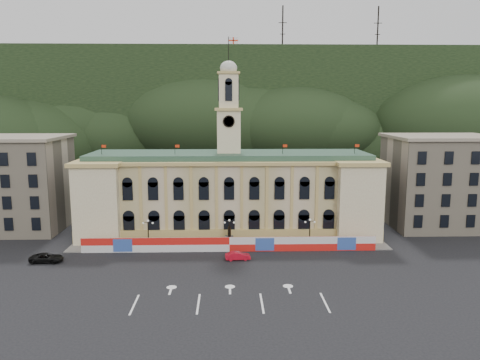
{
  "coord_description": "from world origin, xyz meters",
  "views": [
    {
      "loc": [
        -0.24,
        -61.49,
        24.8
      ],
      "look_at": [
        1.87,
        18.0,
        11.84
      ],
      "focal_mm": 35.0,
      "sensor_mm": 36.0,
      "label": 1
    }
  ],
  "objects_px": {
    "statue": "(229,240)",
    "lamp_center": "(229,231)",
    "red_sedan": "(238,256)",
    "black_suv": "(47,258)"
  },
  "relations": [
    {
      "from": "red_sedan",
      "to": "black_suv",
      "type": "relative_size",
      "value": 0.81
    },
    {
      "from": "statue",
      "to": "lamp_center",
      "type": "height_order",
      "value": "lamp_center"
    },
    {
      "from": "statue",
      "to": "red_sedan",
      "type": "distance_m",
      "value": 7.46
    },
    {
      "from": "lamp_center",
      "to": "black_suv",
      "type": "height_order",
      "value": "lamp_center"
    },
    {
      "from": "red_sedan",
      "to": "black_suv",
      "type": "height_order",
      "value": "black_suv"
    },
    {
      "from": "red_sedan",
      "to": "statue",
      "type": "bearing_deg",
      "value": 3.98
    },
    {
      "from": "statue",
      "to": "black_suv",
      "type": "relative_size",
      "value": 0.72
    },
    {
      "from": "black_suv",
      "to": "lamp_center",
      "type": "bearing_deg",
      "value": -76.38
    },
    {
      "from": "lamp_center",
      "to": "red_sedan",
      "type": "xyz_separation_m",
      "value": [
        1.33,
        -6.32,
        -2.41
      ]
    },
    {
      "from": "lamp_center",
      "to": "statue",
      "type": "bearing_deg",
      "value": 90.0
    }
  ]
}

